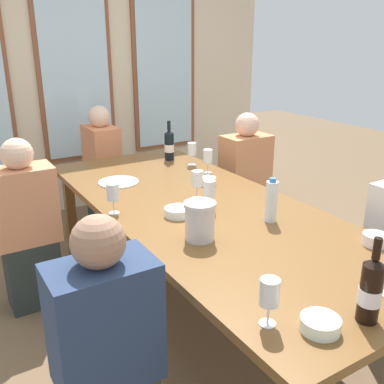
% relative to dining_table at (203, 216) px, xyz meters
% --- Properties ---
extents(ground_plane, '(12.00, 12.00, 0.00)m').
position_rel_dining_table_xyz_m(ground_plane, '(0.00, 0.00, -0.68)').
color(ground_plane, brown).
extents(back_wall_with_windows, '(4.28, 0.10, 2.90)m').
position_rel_dining_table_xyz_m(back_wall_with_windows, '(0.00, 2.27, 0.77)').
color(back_wall_with_windows, beige).
rests_on(back_wall_with_windows, ground).
extents(dining_table, '(1.08, 2.64, 0.74)m').
position_rel_dining_table_xyz_m(dining_table, '(0.00, 0.00, 0.00)').
color(dining_table, brown).
rests_on(dining_table, ground).
extents(white_plate_0, '(0.27, 0.27, 0.01)m').
position_rel_dining_table_xyz_m(white_plate_0, '(-0.25, 0.66, 0.06)').
color(white_plate_0, white).
rests_on(white_plate_0, dining_table).
extents(metal_pitcher, '(0.16, 0.16, 0.19)m').
position_rel_dining_table_xyz_m(metal_pitcher, '(-0.25, -0.35, 0.16)').
color(metal_pitcher, silver).
rests_on(metal_pitcher, dining_table).
extents(wine_bottle_0, '(0.08, 0.08, 0.31)m').
position_rel_dining_table_xyz_m(wine_bottle_0, '(0.32, 1.00, 0.18)').
color(wine_bottle_0, black).
rests_on(wine_bottle_0, dining_table).
extents(wine_bottle_1, '(0.08, 0.08, 0.31)m').
position_rel_dining_table_xyz_m(wine_bottle_1, '(-0.10, -1.20, 0.18)').
color(wine_bottle_1, black).
rests_on(wine_bottle_1, dining_table).
extents(tasting_bowl_0, '(0.12, 0.12, 0.05)m').
position_rel_dining_table_xyz_m(tasting_bowl_0, '(0.42, -0.84, 0.09)').
color(tasting_bowl_0, white).
rests_on(tasting_bowl_0, dining_table).
extents(tasting_bowl_1, '(0.13, 0.13, 0.05)m').
position_rel_dining_table_xyz_m(tasting_bowl_1, '(-0.28, -1.15, 0.08)').
color(tasting_bowl_1, white).
rests_on(tasting_bowl_1, dining_table).
extents(tasting_bowl_2, '(0.15, 0.15, 0.05)m').
position_rel_dining_table_xyz_m(tasting_bowl_2, '(-0.20, -0.04, 0.08)').
color(tasting_bowl_2, white).
rests_on(tasting_bowl_2, dining_table).
extents(tasting_bowl_3, '(0.11, 0.11, 0.05)m').
position_rel_dining_table_xyz_m(tasting_bowl_3, '(0.24, 0.32, 0.09)').
color(tasting_bowl_3, white).
rests_on(tasting_bowl_3, dining_table).
extents(water_bottle, '(0.06, 0.06, 0.24)m').
position_rel_dining_table_xyz_m(water_bottle, '(0.19, -0.36, 0.17)').
color(water_bottle, white).
rests_on(water_bottle, dining_table).
extents(wine_glass_1, '(0.07, 0.07, 0.17)m').
position_rel_dining_table_xyz_m(wine_glass_1, '(0.04, 0.13, 0.18)').
color(wine_glass_1, white).
rests_on(wine_glass_1, dining_table).
extents(wine_glass_2, '(0.07, 0.07, 0.17)m').
position_rel_dining_table_xyz_m(wine_glass_2, '(-0.48, 0.17, 0.18)').
color(wine_glass_2, white).
rests_on(wine_glass_2, dining_table).
extents(wine_glass_3, '(0.07, 0.07, 0.17)m').
position_rel_dining_table_xyz_m(wine_glass_3, '(-0.41, -1.04, 0.18)').
color(wine_glass_3, white).
rests_on(wine_glass_3, dining_table).
extents(wine_glass_4, '(0.07, 0.07, 0.17)m').
position_rel_dining_table_xyz_m(wine_glass_4, '(-0.00, -0.06, 0.18)').
color(wine_glass_4, white).
rests_on(wine_glass_4, dining_table).
extents(wine_glass_5, '(0.07, 0.07, 0.17)m').
position_rel_dining_table_xyz_m(wine_glass_5, '(0.38, 0.54, 0.18)').
color(wine_glass_5, white).
rests_on(wine_glass_5, dining_table).
extents(wine_glass_7, '(0.07, 0.07, 0.17)m').
position_rel_dining_table_xyz_m(wine_glass_7, '(0.40, 0.78, 0.18)').
color(wine_glass_7, white).
rests_on(wine_glass_7, dining_table).
extents(seated_person_0, '(0.38, 0.24, 1.11)m').
position_rel_dining_table_xyz_m(seated_person_0, '(-0.86, -0.68, -0.15)').
color(seated_person_0, '#2F392C').
rests_on(seated_person_0, ground).
extents(seated_person_2, '(0.38, 0.24, 1.11)m').
position_rel_dining_table_xyz_m(seated_person_2, '(-0.86, 0.70, -0.15)').
color(seated_person_2, '#28302D').
rests_on(seated_person_2, ground).
extents(seated_person_3, '(0.38, 0.24, 1.11)m').
position_rel_dining_table_xyz_m(seated_person_3, '(0.86, 0.70, -0.15)').
color(seated_person_3, '#2E2741').
rests_on(seated_person_3, ground).
extents(seated_person_4, '(0.24, 0.38, 1.11)m').
position_rel_dining_table_xyz_m(seated_person_4, '(0.00, 1.67, -0.15)').
color(seated_person_4, '#212F32').
rests_on(seated_person_4, ground).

